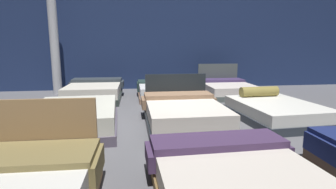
{
  "coord_description": "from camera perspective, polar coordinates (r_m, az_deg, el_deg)",
  "views": [
    {
      "loc": [
        -1.02,
        -5.28,
        1.56
      ],
      "look_at": [
        -0.27,
        -0.03,
        0.61
      ],
      "focal_mm": 28.09,
      "sensor_mm": 36.0,
      "label": 1
    }
  ],
  "objects": [
    {
      "name": "bed_4",
      "position": [
        5.42,
        3.4,
        -3.93
      ],
      "size": [
        1.66,
        2.13,
        0.94
      ],
      "rotation": [
        0.0,
        0.0,
        -0.0
      ],
      "color": "black",
      "rests_on": "ground_plane"
    },
    {
      "name": "showroom_back_wall",
      "position": [
        10.06,
        -2.31,
        11.3
      ],
      "size": [
        18.0,
        0.06,
        3.5
      ],
      "primitive_type": "cube",
      "color": "navy",
      "rests_on": "ground_plane"
    },
    {
      "name": "ground_plane",
      "position": [
        5.61,
        2.75,
        -6.08
      ],
      "size": [
        18.0,
        18.0,
        0.02
      ],
      "primitive_type": "cube",
      "color": "#5B5B60"
    },
    {
      "name": "bed_8",
      "position": [
        8.82,
        12.53,
        1.25
      ],
      "size": [
        1.63,
        2.04,
        0.98
      ],
      "rotation": [
        0.0,
        0.0,
        -0.01
      ],
      "color": "#4E5753",
      "rests_on": "ground_plane"
    },
    {
      "name": "bed_1",
      "position": [
        2.85,
        15.66,
        -18.83
      ],
      "size": [
        1.78,
        2.16,
        0.46
      ],
      "rotation": [
        0.0,
        0.0,
        0.02
      ],
      "color": "brown",
      "rests_on": "ground_plane"
    },
    {
      "name": "bed_7",
      "position": [
        8.24,
        -0.93,
        0.86
      ],
      "size": [
        1.63,
        1.9,
        0.48
      ],
      "rotation": [
        0.0,
        0.0,
        0.0
      ],
      "color": "#8E6951",
      "rests_on": "ground_plane"
    },
    {
      "name": "bed_5",
      "position": [
        6.17,
        22.23,
        -3.25
      ],
      "size": [
        1.67,
        2.16,
        0.63
      ],
      "rotation": [
        0.0,
        0.0,
        0.06
      ],
      "color": "#2A3139",
      "rests_on": "ground_plane"
    },
    {
      "name": "bed_3",
      "position": [
        5.34,
        -19.62,
        -4.8
      ],
      "size": [
        1.68,
        2.19,
        0.47
      ],
      "rotation": [
        0.0,
        0.0,
        0.04
      ],
      "color": "#564D5F",
      "rests_on": "ground_plane"
    },
    {
      "name": "bed_6",
      "position": [
        8.22,
        -15.63,
        0.66
      ],
      "size": [
        1.69,
        2.14,
        0.56
      ],
      "rotation": [
        0.0,
        0.0,
        -0.02
      ],
      "color": "#2C3531",
      "rests_on": "ground_plane"
    },
    {
      "name": "support_pillar",
      "position": [
        9.57,
        -23.45,
        10.53
      ],
      "size": [
        0.29,
        0.29,
        3.5
      ],
      "primitive_type": "cylinder",
      "color": "silver",
      "rests_on": "ground_plane"
    }
  ]
}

